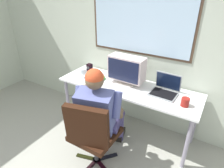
% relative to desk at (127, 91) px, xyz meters
% --- Properties ---
extents(wall_rear, '(5.55, 0.08, 2.89)m').
position_rel_desk_xyz_m(wall_rear, '(-0.07, 0.36, 0.79)').
color(wall_rear, beige).
rests_on(wall_rear, ground).
extents(desk, '(1.89, 0.60, 0.74)m').
position_rel_desk_xyz_m(desk, '(0.00, 0.00, 0.00)').
color(desk, gray).
rests_on(desk, ground).
extents(office_chair, '(0.54, 0.54, 0.92)m').
position_rel_desk_xyz_m(office_chair, '(-0.01, -0.79, -0.14)').
color(office_chair, black).
rests_on(office_chair, ground).
extents(person_seated, '(0.62, 0.81, 1.21)m').
position_rel_desk_xyz_m(person_seated, '(-0.07, -0.55, -0.03)').
color(person_seated, '#433D70').
rests_on(person_seated, ground).
extents(crt_monitor, '(0.48, 0.22, 0.38)m').
position_rel_desk_xyz_m(crt_monitor, '(-0.05, 0.06, 0.29)').
color(crt_monitor, beige).
rests_on(crt_monitor, desk).
extents(laptop, '(0.33, 0.30, 0.24)m').
position_rel_desk_xyz_m(laptop, '(0.48, 0.08, 0.14)').
color(laptop, gray).
rests_on(laptop, desk).
extents(wine_glass, '(0.09, 0.09, 0.14)m').
position_rel_desk_xyz_m(wine_glass, '(-0.65, -0.10, 0.17)').
color(wine_glass, silver).
rests_on(wine_glass, desk).
extents(desk_speaker, '(0.07, 0.08, 0.14)m').
position_rel_desk_xyz_m(desk_speaker, '(-0.68, 0.09, 0.15)').
color(desk_speaker, black).
rests_on(desk_speaker, desk).
extents(book_stack, '(0.20, 0.15, 0.06)m').
position_rel_desk_xyz_m(book_stack, '(-0.45, -0.03, 0.10)').
color(book_stack, '#3B8B45').
rests_on(book_stack, desk).
extents(coffee_mug, '(0.09, 0.09, 0.10)m').
position_rel_desk_xyz_m(coffee_mug, '(0.76, -0.09, 0.12)').
color(coffee_mug, maroon).
rests_on(coffee_mug, desk).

